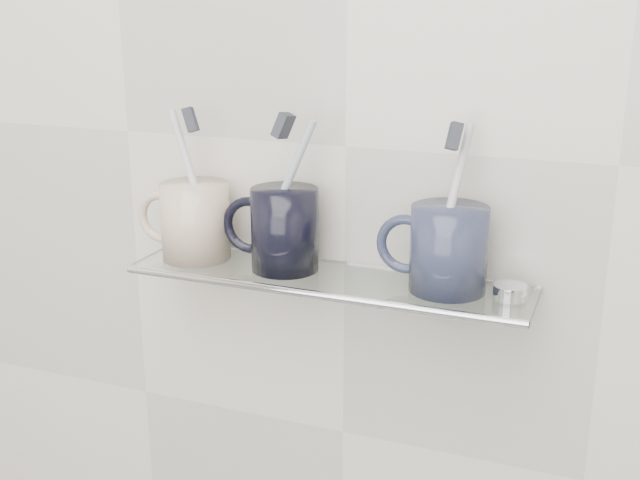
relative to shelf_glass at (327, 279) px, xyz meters
The scene contains 18 objects.
wall_back 0.17m from the shelf_glass, 90.00° to the left, with size 2.50×2.50×0.00m, color beige.
shelf_glass is the anchor object (origin of this frame).
shelf_rail 0.06m from the shelf_glass, 90.00° to the right, with size 0.01×0.01×0.50m, color silver.
bracket_left 0.22m from the shelf_glass, 167.38° to the left, with size 0.02×0.02×0.03m, color silver.
bracket_right 0.22m from the shelf_glass, 12.62° to the left, with size 0.02×0.02×0.03m, color silver.
mug_left 0.19m from the shelf_glass, behind, with size 0.09×0.09×0.10m, color beige.
mug_left_handle 0.24m from the shelf_glass, behind, with size 0.07×0.07×0.01m, color beige.
toothbrush_left 0.21m from the shelf_glass, behind, with size 0.01×0.01×0.19m, color silver.
bristles_left 0.26m from the shelf_glass, behind, with size 0.01×0.02×0.03m, color #292C34.
mug_center 0.08m from the shelf_glass, behind, with size 0.08×0.08×0.10m, color black.
mug_center_handle 0.12m from the shelf_glass, behind, with size 0.07×0.07×0.01m, color black.
toothbrush_center 0.12m from the shelf_glass, behind, with size 0.01×0.01×0.19m, color #8EA9B7.
bristles_center 0.19m from the shelf_glass, behind, with size 0.01×0.02×0.03m, color #292C34.
mug_right 0.16m from the shelf_glass, ahead, with size 0.09×0.09×0.10m, color #1E253A.
mug_right_handle 0.11m from the shelf_glass, ahead, with size 0.07×0.07×0.01m, color #1E253A.
toothbrush_right 0.18m from the shelf_glass, ahead, with size 0.01×0.01×0.19m, color silver.
bristles_right 0.24m from the shelf_glass, ahead, with size 0.01×0.02×0.03m, color #292C34.
chrome_cap 0.22m from the shelf_glass, ahead, with size 0.04×0.04×0.02m, color silver.
Camera 1 is at (0.33, 0.17, 1.43)m, focal length 45.00 mm.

